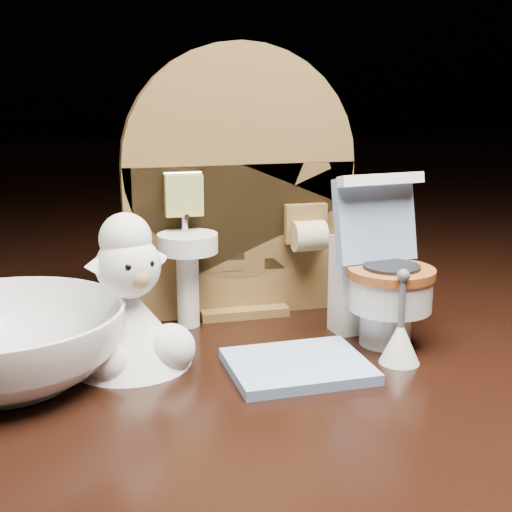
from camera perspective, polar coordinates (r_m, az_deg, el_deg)
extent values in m
cube|color=black|center=(0.38, 1.05, -14.65)|extent=(2.50, 2.50, 0.10)
cube|color=brown|center=(0.40, -1.32, 1.40)|extent=(0.13, 0.02, 0.09)
cylinder|color=brown|center=(0.40, -1.35, 7.46)|extent=(0.13, 0.02, 0.13)
cube|color=brown|center=(0.42, -1.29, -4.06)|extent=(0.05, 0.04, 0.01)
cylinder|color=white|center=(0.39, -5.47, -2.48)|extent=(0.01, 0.01, 0.04)
cylinder|color=white|center=(0.38, -5.49, 1.04)|extent=(0.03, 0.03, 0.01)
cylinder|color=silver|center=(0.38, -5.73, 2.78)|extent=(0.00, 0.00, 0.01)
cube|color=#A0A552|center=(0.38, -5.78, 4.84)|extent=(0.02, 0.01, 0.02)
cube|color=brown|center=(0.40, 4.00, 2.62)|extent=(0.02, 0.01, 0.02)
cylinder|color=#BEB983|center=(0.40, 4.25, 1.61)|extent=(0.02, 0.02, 0.02)
cylinder|color=white|center=(0.37, 10.31, -5.48)|extent=(0.03, 0.03, 0.02)
cylinder|color=white|center=(0.36, 10.71, -2.88)|extent=(0.04, 0.04, 0.02)
cylinder|color=brown|center=(0.36, 10.78, -1.30)|extent=(0.04, 0.04, 0.00)
cube|color=white|center=(0.38, 8.66, -2.15)|extent=(0.04, 0.02, 0.05)
cube|color=#7FA3CD|center=(0.37, 9.48, 2.88)|extent=(0.04, 0.02, 0.04)
cube|color=white|center=(0.36, 9.97, 6.05)|extent=(0.05, 0.01, 0.01)
cylinder|color=#91C331|center=(0.38, 10.11, 2.72)|extent=(0.01, 0.01, 0.01)
cube|color=#7FA3CD|center=(0.33, 3.35, -8.78)|extent=(0.06, 0.05, 0.00)
cone|color=white|center=(0.35, 11.45, -6.71)|extent=(0.02, 0.02, 0.02)
cylinder|color=#59595B|center=(0.34, 11.61, -3.66)|extent=(0.00, 0.00, 0.03)
sphere|color=#59595B|center=(0.34, 11.72, -1.54)|extent=(0.01, 0.01, 0.01)
cone|color=white|center=(0.34, -10.11, -5.43)|extent=(0.06, 0.06, 0.04)
sphere|color=white|center=(0.34, -6.84, -7.32)|extent=(0.02, 0.02, 0.02)
sphere|color=white|center=(0.33, -11.65, -8.36)|extent=(0.02, 0.02, 0.02)
sphere|color=white|center=(0.33, -10.18, -0.80)|extent=(0.03, 0.03, 0.03)
sphere|color=tan|center=(0.32, -9.39, -1.70)|extent=(0.01, 0.01, 0.01)
sphere|color=white|center=(0.33, -10.41, 1.37)|extent=(0.02, 0.02, 0.02)
cone|color=white|center=(0.33, -12.51, -0.41)|extent=(0.02, 0.01, 0.01)
cone|color=white|center=(0.34, -8.26, 0.22)|extent=(0.02, 0.01, 0.01)
sphere|color=black|center=(0.32, -10.19, -0.90)|extent=(0.00, 0.00, 0.00)
sphere|color=black|center=(0.32, -8.47, -0.63)|extent=(0.00, 0.00, 0.00)
imported|color=white|center=(0.34, -19.51, -6.78)|extent=(0.13, 0.13, 0.03)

